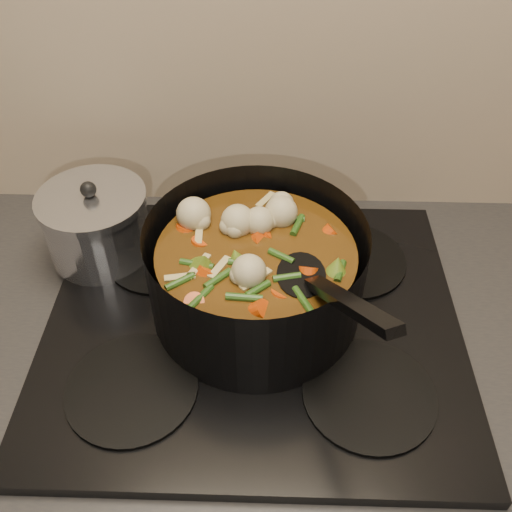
{
  "coord_description": "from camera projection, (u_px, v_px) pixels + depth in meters",
  "views": [
    {
      "loc": [
        0.02,
        1.37,
        1.59
      ],
      "look_at": [
        0.0,
        1.95,
        1.04
      ],
      "focal_mm": 40.0,
      "sensor_mm": 36.0,
      "label": 1
    }
  ],
  "objects": [
    {
      "name": "saucepan",
      "position": [
        97.0,
        224.0,
        0.93
      ],
      "size": [
        0.17,
        0.17,
        0.14
      ],
      "rotation": [
        0.0,
        0.0,
        0.31
      ],
      "color": "silver",
      "rests_on": "stovetop"
    },
    {
      "name": "stovetop",
      "position": [
        253.0,
        322.0,
        0.87
      ],
      "size": [
        0.62,
        0.54,
        0.03
      ],
      "color": "black",
      "rests_on": "counter"
    },
    {
      "name": "counter",
      "position": [
        254.0,
        465.0,
        1.19
      ],
      "size": [
        2.64,
        0.64,
        0.91
      ],
      "color": "brown",
      "rests_on": "ground"
    },
    {
      "name": "stockpot",
      "position": [
        256.0,
        274.0,
        0.83
      ],
      "size": [
        0.37,
        0.42,
        0.23
      ],
      "rotation": [
        0.0,
        0.0,
        0.19
      ],
      "color": "black",
      "rests_on": "stovetop"
    }
  ]
}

